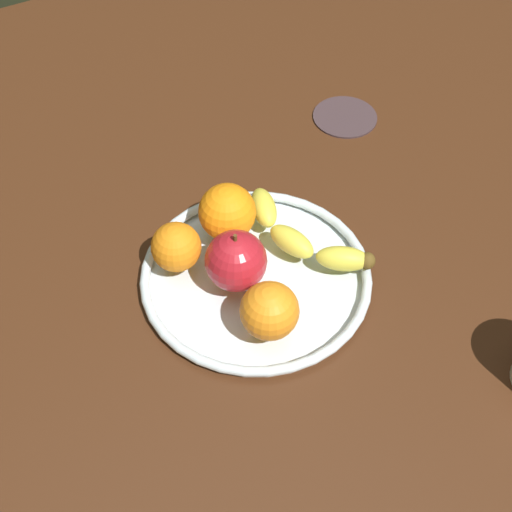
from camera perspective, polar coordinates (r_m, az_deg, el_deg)
ground_plane at (r=89.36cm, az=0.00°, el=-2.79°), size 149.97×149.97×4.00cm
fruit_bowl at (r=87.04cm, az=0.00°, el=-1.63°), size 28.08×28.08×1.80cm
banana at (r=88.14cm, az=3.66°, el=1.55°), size 18.46×10.38×3.03cm
apple at (r=82.74cm, az=-1.60°, el=-0.39°), size 7.29×7.29×8.09cm
orange_front_left at (r=78.84cm, az=1.08°, el=-4.37°), size 6.66×6.66×6.66cm
orange_back_right at (r=85.41cm, az=-6.36°, el=0.72°), size 6.04×6.04×6.04cm
orange_front_right at (r=88.03cm, az=-2.20°, el=3.55°), size 7.15×7.15×7.15cm
ambient_coaster at (r=110.07cm, az=7.08°, el=10.96°), size 9.61×9.61×0.60cm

